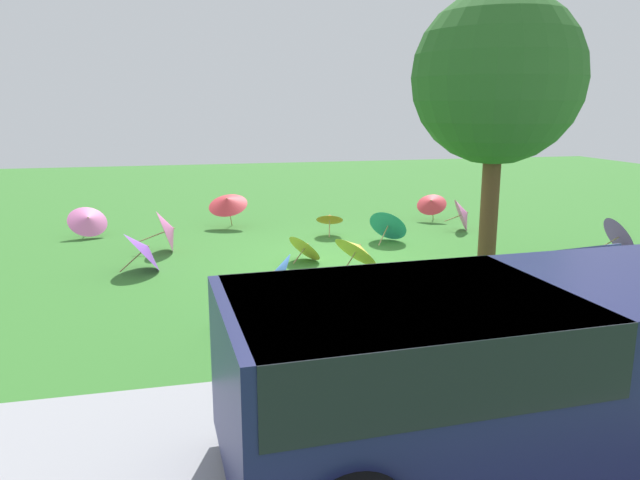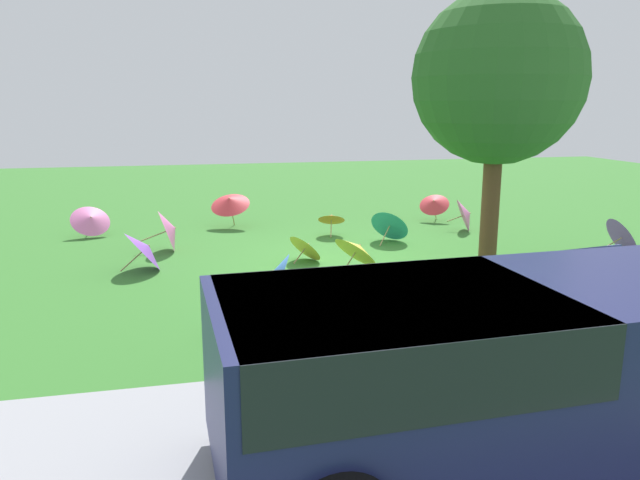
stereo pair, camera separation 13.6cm
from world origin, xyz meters
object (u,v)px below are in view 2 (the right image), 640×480
at_px(park_bench, 571,276).
at_px(parasol_red_4, 230,202).
at_px(van_dark, 477,361).
at_px(parasol_yellow_0, 307,246).
at_px(parasol_blue_1, 233,297).
at_px(shade_tree, 498,79).
at_px(parasol_purple_1, 624,236).
at_px(parasol_yellow_2, 358,249).
at_px(parasol_blue_2, 278,273).
at_px(parasol_orange_1, 331,218).
at_px(parasol_red_0, 434,203).
at_px(parasol_pink_0, 91,219).
at_px(parasol_pink_2, 171,230).
at_px(parasol_teal_1, 391,224).
at_px(parasol_pink_4, 466,214).
at_px(parasol_purple_0, 145,249).

distance_m(park_bench, parasol_red_4, 8.36).
xyz_separation_m(van_dark, park_bench, (-3.30, -3.44, -0.45)).
height_order(parasol_yellow_0, parasol_blue_1, parasol_blue_1).
distance_m(shade_tree, parasol_red_4, 7.03).
relative_size(park_bench, parasol_blue_1, 1.69).
xyz_separation_m(parasol_purple_1, parasol_red_4, (7.37, -4.63, 0.23)).
bearing_deg(park_bench, parasol_yellow_0, -45.78).
xyz_separation_m(van_dark, parasol_yellow_2, (-0.66, -5.75, -0.44)).
bearing_deg(parasol_blue_2, parasol_red_4, -86.65).
bearing_deg(parasol_orange_1, van_dark, 83.71).
relative_size(parasol_red_0, parasol_red_4, 0.83).
relative_size(parasol_pink_0, parasol_orange_1, 1.43).
height_order(van_dark, parasol_pink_2, van_dark).
height_order(park_bench, parasol_yellow_2, park_bench).
distance_m(parasol_orange_1, parasol_red_4, 2.64).
bearing_deg(parasol_teal_1, park_bench, 104.15).
distance_m(van_dark, parasol_blue_2, 5.09).
bearing_deg(parasol_teal_1, parasol_blue_1, 48.67).
distance_m(van_dark, shade_tree, 6.93).
xyz_separation_m(shade_tree, parasol_orange_1, (2.13, -3.38, -2.96)).
xyz_separation_m(parasol_pink_2, parasol_red_4, (-1.38, -2.19, 0.19)).
height_order(parasol_pink_0, parasol_yellow_2, parasol_yellow_2).
bearing_deg(park_bench, shade_tree, -85.46).
xyz_separation_m(parasol_blue_2, parasol_yellow_2, (-1.54, -0.76, 0.13)).
xyz_separation_m(park_bench, parasol_orange_1, (2.31, -5.61, -0.05)).
relative_size(parasol_red_0, parasol_orange_1, 1.36).
height_order(parasol_pink_4, parasol_orange_1, parasol_pink_4).
distance_m(parasol_purple_0, parasol_yellow_2, 3.83).
relative_size(parasol_pink_2, parasol_yellow_2, 0.90).
bearing_deg(parasol_yellow_2, parasol_yellow_0, -58.36).
relative_size(parasol_purple_1, parasol_red_4, 0.75).
bearing_deg(parasol_pink_2, van_dark, 107.25).
bearing_deg(parasol_blue_1, parasol_teal_1, -131.33).
relative_size(parasol_yellow_0, parasol_pink_2, 0.92).
height_order(van_dark, parasol_purple_0, van_dark).
xyz_separation_m(parasol_teal_1, parasol_blue_2, (2.99, 3.17, -0.06)).
height_order(shade_tree, parasol_teal_1, shade_tree).
bearing_deg(parasol_blue_1, parasol_red_0, -131.95).
bearing_deg(parasol_purple_0, parasol_yellow_2, 163.01).
xyz_separation_m(parasol_pink_4, parasol_yellow_2, (3.60, 3.11, 0.07)).
distance_m(parasol_pink_0, parasol_purple_1, 11.37).
height_order(parasol_red_0, parasol_pink_2, parasol_pink_2).
height_order(shade_tree, parasol_yellow_0, shade_tree).
bearing_deg(shade_tree, parasol_red_4, -48.06).
bearing_deg(shade_tree, parasol_yellow_0, -20.69).
bearing_deg(parasol_blue_1, parasol_orange_1, -117.19).
height_order(parasol_yellow_0, parasol_blue_2, parasol_blue_2).
xyz_separation_m(parasol_blue_2, parasol_orange_1, (-1.87, -4.07, 0.07)).
xyz_separation_m(park_bench, parasol_blue_2, (4.18, -1.54, -0.12)).
xyz_separation_m(parasol_pink_0, parasol_red_4, (-3.17, -0.39, 0.23)).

